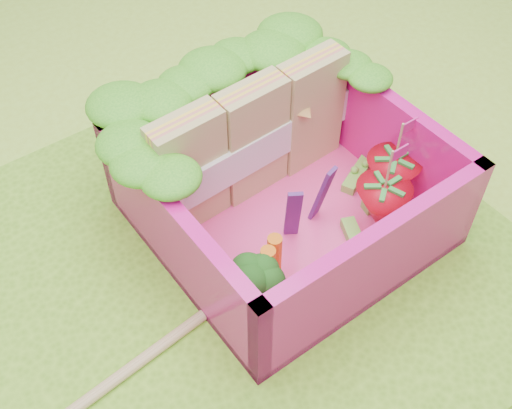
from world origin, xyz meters
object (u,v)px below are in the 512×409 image
Objects in this scene: strawberry_right at (391,179)px; bento_box at (286,185)px; broccoli at (248,283)px; sandwich_stack at (253,140)px; strawberry_left at (381,206)px; chopsticks at (93,396)px.

bento_box is at bearing 155.49° from strawberry_right.
bento_box is 3.89× the size of broccoli.
sandwich_stack is (0.01, 0.27, 0.09)m from bento_box.
broccoli is at bearing -179.71° from strawberry_left.
broccoli is 0.14× the size of chopsticks.
broccoli is 0.98m from strawberry_right.
bento_box is at bearing 135.47° from strawberry_left.
strawberry_left is at bearing -44.53° from bento_box.
broccoli is at bearing -3.49° from chopsticks.
strawberry_left is 1.00× the size of strawberry_right.
broccoli reaches higher than chopsticks.
bento_box is at bearing 13.08° from chopsticks.
sandwich_stack is 2.27× the size of strawberry_left.
broccoli is (-0.47, -0.33, -0.04)m from bento_box.
strawberry_right is 1.74m from chopsticks.
bento_box is 0.56× the size of chopsticks.
sandwich_stack is at bearing 118.64° from strawberry_left.
sandwich_stack is at bearing 88.94° from bento_box.
sandwich_stack is 1.40m from chopsticks.
sandwich_stack reaches higher than strawberry_right.
strawberry_right is at bearing 6.21° from broccoli.
strawberry_left reaches higher than chopsticks.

